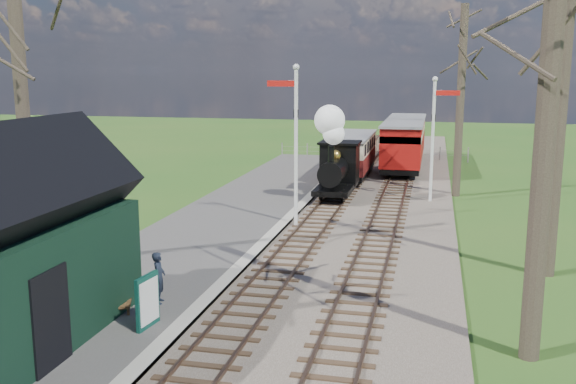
{
  "coord_description": "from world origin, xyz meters",
  "views": [
    {
      "loc": [
        4.35,
        -7.48,
        5.98
      ],
      "look_at": [
        -0.78,
        14.99,
        1.6
      ],
      "focal_mm": 40.0,
      "sensor_mm": 36.0,
      "label": 1
    }
  ],
  "objects_px": {
    "bench": "(120,294)",
    "person": "(159,278)",
    "locomotive": "(336,158)",
    "sign_board": "(148,301)",
    "red_carriage_b": "(407,137)",
    "coach": "(352,153)",
    "semaphore_near": "(294,134)",
    "red_carriage_a": "(402,147)",
    "semaphore_far": "(435,130)",
    "station_shed": "(11,249)"
  },
  "relations": [
    {
      "from": "bench",
      "to": "person",
      "type": "relative_size",
      "value": 1.02
    },
    {
      "from": "locomotive",
      "to": "sign_board",
      "type": "relative_size",
      "value": 3.48
    },
    {
      "from": "bench",
      "to": "red_carriage_b",
      "type": "bearing_deg",
      "value": 78.98
    },
    {
      "from": "coach",
      "to": "red_carriage_b",
      "type": "height_order",
      "value": "red_carriage_b"
    },
    {
      "from": "semaphore_near",
      "to": "red_carriage_b",
      "type": "bearing_deg",
      "value": 80.13
    },
    {
      "from": "red_carriage_a",
      "to": "locomotive",
      "type": "bearing_deg",
      "value": -107.46
    },
    {
      "from": "red_carriage_b",
      "to": "sign_board",
      "type": "xyz_separation_m",
      "value": [
        -4.44,
        -30.05,
        -0.84
      ]
    },
    {
      "from": "coach",
      "to": "semaphore_far",
      "type": "bearing_deg",
      "value": -52.06
    },
    {
      "from": "person",
      "to": "semaphore_far",
      "type": "bearing_deg",
      "value": -38.04
    },
    {
      "from": "person",
      "to": "red_carriage_b",
      "type": "bearing_deg",
      "value": -24.11
    },
    {
      "from": "station_shed",
      "to": "coach",
      "type": "bearing_deg",
      "value": 79.69
    },
    {
      "from": "locomotive",
      "to": "person",
      "type": "relative_size",
      "value": 3.28
    },
    {
      "from": "station_shed",
      "to": "bench",
      "type": "relative_size",
      "value": 4.67
    },
    {
      "from": "coach",
      "to": "person",
      "type": "height_order",
      "value": "coach"
    },
    {
      "from": "locomotive",
      "to": "person",
      "type": "xyz_separation_m",
      "value": [
        -2.23,
        -14.72,
        -1.14
      ]
    },
    {
      "from": "station_shed",
      "to": "semaphore_near",
      "type": "relative_size",
      "value": 1.01
    },
    {
      "from": "semaphore_near",
      "to": "semaphore_far",
      "type": "xyz_separation_m",
      "value": [
        5.14,
        6.0,
        -0.27
      ]
    },
    {
      "from": "coach",
      "to": "locomotive",
      "type": "bearing_deg",
      "value": -90.11
    },
    {
      "from": "semaphore_far",
      "to": "red_carriage_b",
      "type": "height_order",
      "value": "semaphore_far"
    },
    {
      "from": "coach",
      "to": "person",
      "type": "xyz_separation_m",
      "value": [
        -2.25,
        -20.78,
        -0.61
      ]
    },
    {
      "from": "red_carriage_a",
      "to": "person",
      "type": "bearing_deg",
      "value": -101.88
    },
    {
      "from": "station_shed",
      "to": "semaphore_near",
      "type": "distance_m",
      "value": 12.58
    },
    {
      "from": "station_shed",
      "to": "semaphore_far",
      "type": "distance_m",
      "value": 20.01
    },
    {
      "from": "station_shed",
      "to": "sign_board",
      "type": "bearing_deg",
      "value": 28.06
    },
    {
      "from": "sign_board",
      "to": "station_shed",
      "type": "bearing_deg",
      "value": -151.94
    },
    {
      "from": "station_shed",
      "to": "red_carriage_a",
      "type": "height_order",
      "value": "station_shed"
    },
    {
      "from": "sign_board",
      "to": "semaphore_near",
      "type": "bearing_deg",
      "value": 84.26
    },
    {
      "from": "locomotive",
      "to": "semaphore_near",
      "type": "bearing_deg",
      "value": -97.77
    },
    {
      "from": "bench",
      "to": "person",
      "type": "distance_m",
      "value": 1.02
    },
    {
      "from": "semaphore_far",
      "to": "coach",
      "type": "height_order",
      "value": "semaphore_far"
    },
    {
      "from": "semaphore_near",
      "to": "sign_board",
      "type": "xyz_separation_m",
      "value": [
        -1.07,
        -10.69,
        -2.8
      ]
    },
    {
      "from": "semaphore_near",
      "to": "locomotive",
      "type": "height_order",
      "value": "semaphore_near"
    },
    {
      "from": "semaphore_near",
      "to": "sign_board",
      "type": "relative_size",
      "value": 5.0
    },
    {
      "from": "sign_board",
      "to": "person",
      "type": "relative_size",
      "value": 0.94
    },
    {
      "from": "red_carriage_a",
      "to": "person",
      "type": "relative_size",
      "value": 4.36
    },
    {
      "from": "red_carriage_a",
      "to": "station_shed",
      "type": "bearing_deg",
      "value": -104.94
    },
    {
      "from": "semaphore_far",
      "to": "bench",
      "type": "distance_m",
      "value": 17.59
    },
    {
      "from": "semaphore_far",
      "to": "red_carriage_b",
      "type": "distance_m",
      "value": 13.58
    },
    {
      "from": "semaphore_near",
      "to": "person",
      "type": "relative_size",
      "value": 4.72
    },
    {
      "from": "semaphore_near",
      "to": "sign_board",
      "type": "height_order",
      "value": "semaphore_near"
    },
    {
      "from": "station_shed",
      "to": "coach",
      "type": "height_order",
      "value": "station_shed"
    },
    {
      "from": "semaphore_near",
      "to": "bench",
      "type": "distance_m",
      "value": 10.43
    },
    {
      "from": "locomotive",
      "to": "red_carriage_a",
      "type": "relative_size",
      "value": 0.75
    },
    {
      "from": "semaphore_near",
      "to": "bench",
      "type": "xyz_separation_m",
      "value": [
        -2.29,
        -9.7,
        -3.07
      ]
    },
    {
      "from": "semaphore_near",
      "to": "coach",
      "type": "distance_m",
      "value": 11.83
    },
    {
      "from": "red_carriage_b",
      "to": "sign_board",
      "type": "bearing_deg",
      "value": -98.41
    },
    {
      "from": "semaphore_near",
      "to": "bench",
      "type": "height_order",
      "value": "semaphore_near"
    },
    {
      "from": "bench",
      "to": "sign_board",
      "type": "bearing_deg",
      "value": -39.3
    },
    {
      "from": "locomotive",
      "to": "station_shed",
      "type": "bearing_deg",
      "value": -103.72
    },
    {
      "from": "semaphore_near",
      "to": "station_shed",
      "type": "bearing_deg",
      "value": -106.38
    }
  ]
}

